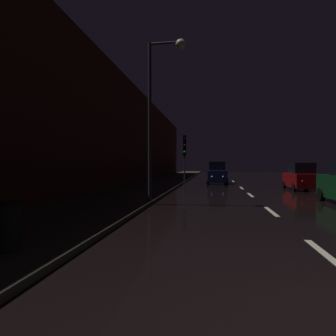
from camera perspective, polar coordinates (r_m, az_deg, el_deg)
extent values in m
cube|color=black|center=(27.56, 13.73, -3.09)|extent=(26.67, 84.00, 0.02)
cube|color=#38332B|center=(27.89, -1.05, -2.85)|extent=(4.40, 84.00, 0.15)
cube|color=#472319|center=(25.21, -8.35, 7.07)|extent=(0.80, 63.00, 9.21)
cube|color=beige|center=(6.57, 29.82, -15.30)|extent=(0.16, 2.20, 0.01)
cube|color=beige|center=(11.46, 20.48, -8.38)|extent=(0.16, 2.20, 0.01)
cube|color=beige|center=(17.17, 16.60, -5.34)|extent=(0.16, 2.20, 0.01)
cube|color=beige|center=(22.03, 14.92, -4.01)|extent=(0.16, 2.20, 0.01)
cube|color=beige|center=(30.71, 13.25, -2.67)|extent=(0.16, 2.20, 0.01)
cylinder|color=#38383A|center=(26.36, 3.42, -0.31)|extent=(0.12, 0.12, 2.68)
cube|color=black|center=(26.42, 3.43, 4.65)|extent=(0.35, 0.38, 1.90)
sphere|color=black|center=(26.30, 3.44, 6.06)|extent=(0.22, 0.22, 0.22)
sphere|color=black|center=(26.24, 3.44, 4.68)|extent=(0.22, 0.22, 0.22)
sphere|color=#19D84C|center=(26.21, 3.44, 3.30)|extent=(0.22, 0.22, 0.22)
cylinder|color=#2D2D30|center=(12.68, -3.77, 9.04)|extent=(0.16, 0.16, 7.29)
cylinder|color=#2D2D30|center=(13.54, -0.62, 24.35)|extent=(1.40, 0.10, 0.10)
sphere|color=beige|center=(13.42, 2.61, 24.13)|extent=(0.44, 0.44, 0.44)
cylinder|color=black|center=(6.29, -30.29, -10.70)|extent=(0.52, 0.52, 0.85)
cylinder|color=black|center=(6.21, -30.32, -6.49)|extent=(0.55, 0.55, 0.08)
cube|color=#141E51|center=(26.54, 10.07, -1.61)|extent=(1.72, 4.02, 1.05)
cube|color=black|center=(26.67, 10.07, 0.40)|extent=(1.46, 2.01, 0.80)
cylinder|color=black|center=(25.19, 12.04, -2.72)|extent=(0.21, 0.61, 0.61)
cylinder|color=black|center=(25.16, 8.20, -2.72)|extent=(0.21, 0.61, 0.61)
cylinder|color=black|center=(28.00, 11.74, -2.38)|extent=(0.21, 0.61, 0.61)
cylinder|color=black|center=(27.97, 8.28, -2.38)|extent=(0.21, 0.61, 0.61)
sphere|color=white|center=(24.59, 11.25, -1.79)|extent=(0.17, 0.17, 0.17)
sphere|color=white|center=(24.57, 9.04, -1.79)|extent=(0.17, 0.17, 0.17)
sphere|color=red|center=(28.52, 10.95, -1.45)|extent=(0.17, 0.17, 0.17)
sphere|color=red|center=(28.51, 9.04, -1.44)|extent=(0.17, 0.17, 0.17)
cylinder|color=black|center=(15.92, 29.00, -4.76)|extent=(0.22, 0.63, 0.63)
sphere|color=slate|center=(16.56, 29.57, -3.00)|extent=(0.18, 0.18, 0.18)
cube|color=maroon|center=(22.02, 25.64, -2.27)|extent=(1.60, 3.74, 0.98)
cube|color=black|center=(21.87, 25.75, -0.02)|extent=(1.36, 1.87, 0.75)
cylinder|color=black|center=(23.10, 22.83, -3.13)|extent=(0.20, 0.57, 0.57)
cylinder|color=black|center=(23.53, 26.56, -3.08)|extent=(0.20, 0.57, 0.57)
cylinder|color=black|center=(20.57, 24.57, -3.60)|extent=(0.20, 0.57, 0.57)
cylinder|color=black|center=(21.05, 28.71, -3.53)|extent=(0.20, 0.57, 0.57)
sphere|color=slate|center=(23.67, 23.34, -2.06)|extent=(0.16, 0.16, 0.16)
sphere|color=slate|center=(23.91, 25.40, -2.04)|extent=(0.16, 0.16, 0.16)
sphere|color=red|center=(20.14, 25.93, -2.54)|extent=(0.16, 0.16, 0.16)
sphere|color=red|center=(20.42, 28.30, -2.51)|extent=(0.16, 0.16, 0.16)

